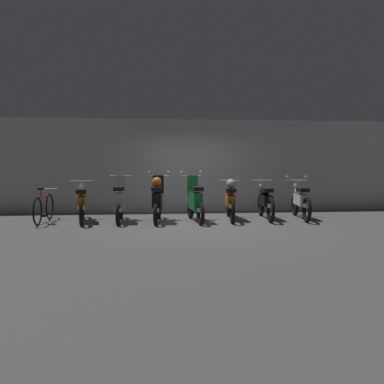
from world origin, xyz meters
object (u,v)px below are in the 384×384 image
object	(u,v)px
motorbike_slot_0	(82,203)
motorbike_slot_4	(230,200)
motorbike_slot_3	(195,201)
motorbike_slot_5	(265,201)
motorbike_slot_1	(120,201)
motorbike_slot_2	(157,200)
bicycle	(44,208)
motorbike_slot_6	(300,200)

from	to	relation	value
motorbike_slot_0	motorbike_slot_4	size ratio (longest dim) A/B	0.99
motorbike_slot_3	motorbike_slot_5	xyz separation A→B (m)	(1.92, 0.25, -0.04)
motorbike_slot_1	motorbike_slot_5	world-z (taller)	motorbike_slot_1
motorbike_slot_2	bicycle	world-z (taller)	motorbike_slot_2
motorbike_slot_1	motorbike_slot_3	distance (m)	1.92
motorbike_slot_5	motorbike_slot_6	world-z (taller)	motorbike_slot_6
motorbike_slot_0	motorbike_slot_1	distance (m)	0.96
motorbike_slot_4	bicycle	distance (m)	4.77
motorbike_slot_0	motorbike_slot_1	bearing A→B (deg)	-5.24
motorbike_slot_2	motorbike_slot_3	distance (m)	0.95
motorbike_slot_1	motorbike_slot_4	distance (m)	2.88
motorbike_slot_4	motorbike_slot_6	world-z (taller)	motorbike_slot_6
motorbike_slot_6	bicycle	distance (m)	6.68
motorbike_slot_3	bicycle	distance (m)	3.81
motorbike_slot_0	motorbike_slot_2	xyz separation A→B (m)	(1.92, -0.19, 0.08)
motorbike_slot_4	motorbike_slot_2	bearing A→B (deg)	-174.17
motorbike_slot_1	motorbike_slot_0	bearing A→B (deg)	174.76
motorbike_slot_2	motorbike_slot_3	size ratio (longest dim) A/B	1.00
motorbike_slot_2	motorbike_slot_1	bearing A→B (deg)	173.79
motorbike_slot_0	bicycle	xyz separation A→B (m)	(-0.93, -0.01, -0.13)
motorbike_slot_0	motorbike_slot_2	size ratio (longest dim) A/B	1.15
motorbike_slot_5	motorbike_slot_3	bearing A→B (deg)	-172.59
motorbike_slot_1	motorbike_slot_5	bearing A→B (deg)	1.79
motorbike_slot_2	bicycle	xyz separation A→B (m)	(-2.85, 0.18, -0.21)
motorbike_slot_4	bicycle	bearing A→B (deg)	-179.87
motorbike_slot_1	motorbike_slot_6	size ratio (longest dim) A/B	0.87
motorbike_slot_1	motorbike_slot_6	xyz separation A→B (m)	(4.79, 0.09, -0.03)
motorbike_slot_0	motorbike_slot_5	xyz separation A→B (m)	(4.79, 0.03, 0.00)
motorbike_slot_2	motorbike_slot_4	bearing A→B (deg)	5.83
motorbike_slot_1	motorbike_slot_5	xyz separation A→B (m)	(3.83, 0.12, -0.03)
motorbike_slot_1	motorbike_slot_2	bearing A→B (deg)	-6.21
motorbike_slot_6	bicycle	size ratio (longest dim) A/B	1.12
motorbike_slot_3	motorbike_slot_4	distance (m)	0.99
motorbike_slot_3	motorbike_slot_0	bearing A→B (deg)	175.64
motorbike_slot_6	bicycle	bearing A→B (deg)	-179.89
motorbike_slot_1	motorbike_slot_6	distance (m)	4.79
motorbike_slot_1	motorbike_slot_6	bearing A→B (deg)	1.11
motorbike_slot_2	motorbike_slot_6	distance (m)	3.84
motorbike_slot_5	motorbike_slot_6	distance (m)	0.96
motorbike_slot_3	motorbike_slot_6	size ratio (longest dim) A/B	0.86
bicycle	motorbike_slot_1	bearing A→B (deg)	-2.43
motorbike_slot_4	bicycle	world-z (taller)	motorbike_slot_4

